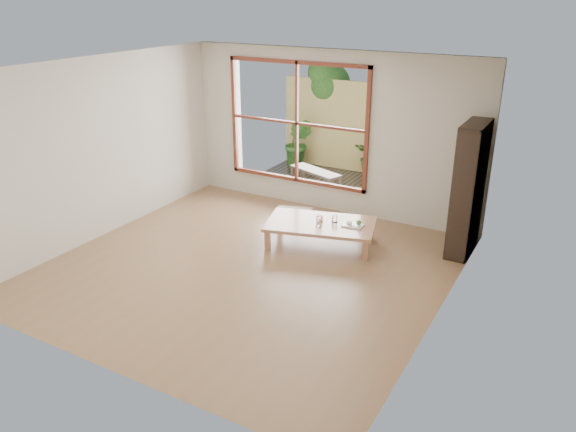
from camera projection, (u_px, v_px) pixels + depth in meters
name	position (u px, v px, depth m)	size (l,w,h in m)	color
ground	(250.00, 267.00, 7.49)	(5.00, 5.00, 0.00)	#936E49
low_table	(321.00, 225.00, 8.05)	(1.71, 1.25, 0.34)	tan
floor_cushion	(293.00, 215.00, 9.09)	(0.57, 0.57, 0.08)	beige
bookshelf	(468.00, 189.00, 7.62)	(0.29, 0.82, 1.83)	#30221A
glass_tall	(319.00, 222.00, 7.89)	(0.07, 0.07, 0.12)	silver
glass_mid	(335.00, 219.00, 8.02)	(0.08, 0.08, 0.11)	silver
glass_short	(320.00, 218.00, 8.06)	(0.07, 0.07, 0.09)	silver
glass_small	(319.00, 219.00, 8.05)	(0.07, 0.07, 0.09)	silver
food_tray	(354.00, 225.00, 7.91)	(0.30, 0.22, 0.09)	white
deck	(325.00, 184.00, 10.63)	(2.80, 2.00, 0.05)	#383229
garden_bench	(315.00, 173.00, 10.28)	(1.11, 0.66, 0.34)	#30221A
bamboo_fence	(348.00, 127.00, 11.10)	(2.80, 0.06, 1.80)	tan
shrub_right	(376.00, 156.00, 10.78)	(0.77, 0.66, 0.85)	#386B27
shrub_left	(298.00, 143.00, 11.40)	(0.56, 0.45, 1.02)	#386B27
garden_tree	(325.00, 85.00, 11.38)	(1.04, 0.85, 2.22)	#4C3D2D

